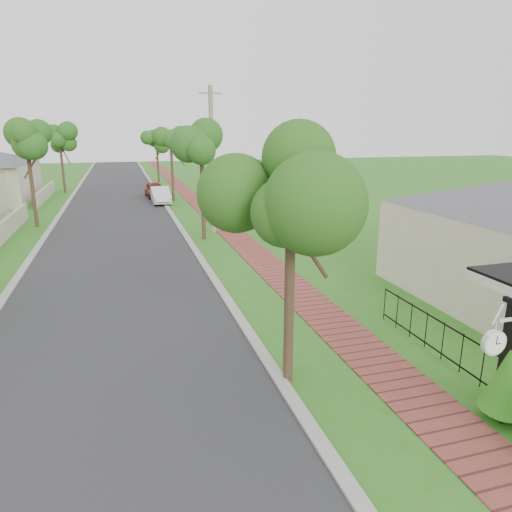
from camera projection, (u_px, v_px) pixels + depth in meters
name	position (u px, v px, depth m)	size (l,w,h in m)	color
ground	(273.00, 425.00, 8.93)	(160.00, 160.00, 0.00)	#336D1A
road	(116.00, 229.00, 26.60)	(7.00, 120.00, 0.02)	#28282B
kerb_right	(179.00, 225.00, 27.59)	(0.30, 120.00, 0.10)	#9E9E99
kerb_left	(48.00, 233.00, 25.60)	(0.30, 120.00, 0.10)	#9E9E99
sidewalk	(221.00, 223.00, 28.30)	(1.50, 120.00, 0.03)	brown
porch_post	(510.00, 365.00, 8.95)	(0.48, 0.48, 2.52)	black
picket_fence	(483.00, 365.00, 10.12)	(0.03, 8.02, 1.00)	black
street_trees	(113.00, 145.00, 31.75)	(10.70, 37.65, 5.89)	#382619
parked_car_red	(155.00, 190.00, 38.96)	(1.49, 3.71, 1.26)	maroon
parked_car_white	(161.00, 195.00, 35.67)	(1.35, 3.86, 1.27)	white
near_tree	(291.00, 198.00, 9.42)	(2.06, 2.06, 5.29)	#382619
utility_pole	(212.00, 161.00, 24.56)	(1.20, 0.24, 7.81)	gray
station_clock	(495.00, 341.00, 8.12)	(1.08, 0.13, 0.68)	white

